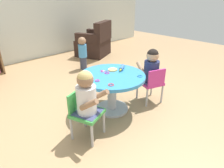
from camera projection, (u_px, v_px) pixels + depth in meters
name	position (u px, v px, depth m)	size (l,w,h in m)	color
ground_plane	(112.00, 109.00, 2.71)	(10.00, 10.00, 0.00)	tan
craft_table	(112.00, 84.00, 2.55)	(0.86, 0.86, 0.52)	silver
child_chair_left	(85.00, 112.00, 2.10)	(0.38, 0.38, 0.54)	#B7B7BC
seated_child_left	(87.00, 94.00, 1.99)	(0.37, 0.42, 0.51)	#3F4772
child_chair_right	(152.00, 83.00, 2.78)	(0.38, 0.38, 0.54)	#B7B7BC
seated_child_right	(151.00, 67.00, 2.72)	(0.37, 0.42, 0.51)	#3F4772
armchair_dark	(95.00, 43.00, 4.92)	(0.93, 0.94, 0.85)	black
toddler_standing	(83.00, 52.00, 4.00)	(0.17, 0.17, 0.67)	#33384C
rolling_pin	(122.00, 68.00, 2.66)	(0.21, 0.14, 0.05)	#3F72CC
craft_scissors	(104.00, 71.00, 2.60)	(0.14, 0.12, 0.01)	silver
playdough_blob_0	(113.00, 70.00, 2.63)	(0.12, 0.12, 0.02)	#F2CC72
cookie_cutter_0	(107.00, 73.00, 2.54)	(0.07, 0.07, 0.01)	#D83FA5
cookie_cutter_1	(140.00, 76.00, 2.45)	(0.07, 0.07, 0.01)	#3F99D8
cookie_cutter_2	(111.00, 85.00, 2.21)	(0.07, 0.07, 0.01)	red
cookie_cutter_3	(97.00, 81.00, 2.32)	(0.06, 0.06, 0.01)	#D83FA5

